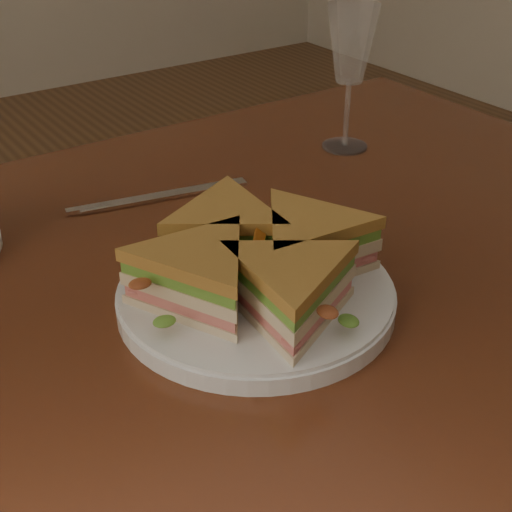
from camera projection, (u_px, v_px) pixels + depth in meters
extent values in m
cube|color=#3C1A0D|center=(205.00, 307.00, 0.68)|extent=(1.20, 0.80, 0.04)
cylinder|color=#361A10|center=(362.00, 292.00, 1.37)|extent=(0.06, 0.06, 0.71)
cylinder|color=silver|center=(256.00, 296.00, 0.64)|extent=(0.25, 0.25, 0.02)
cube|color=silver|center=(223.00, 257.00, 0.71)|extent=(0.12, 0.06, 0.00)
ellipsoid|color=silver|center=(165.00, 301.00, 0.64)|extent=(0.05, 0.03, 0.01)
cube|color=silver|center=(165.00, 196.00, 0.83)|extent=(0.20, 0.06, 0.00)
cube|color=silver|center=(88.00, 210.00, 0.80)|extent=(0.05, 0.02, 0.00)
cylinder|color=white|center=(345.00, 146.00, 0.96)|extent=(0.06, 0.06, 0.00)
cylinder|color=white|center=(347.00, 114.00, 0.94)|extent=(0.01, 0.01, 0.09)
cone|color=white|center=(352.00, 44.00, 0.89)|extent=(0.07, 0.07, 0.10)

